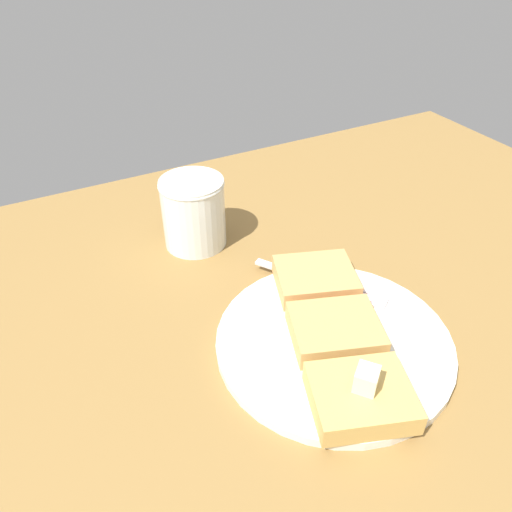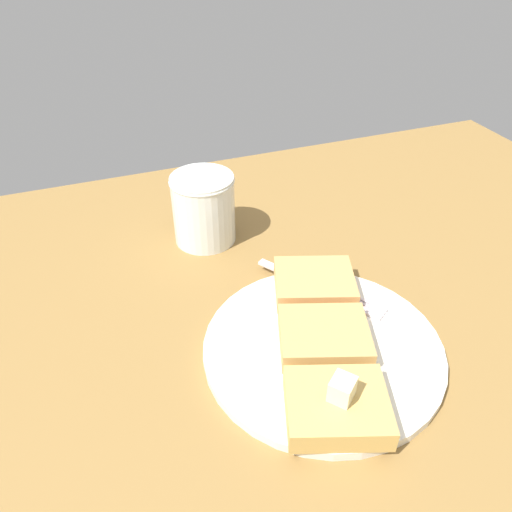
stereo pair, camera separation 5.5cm
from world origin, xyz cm
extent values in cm
cube|color=olive|center=(0.00, 0.00, 1.35)|extent=(108.82, 108.82, 2.71)
cylinder|color=silver|center=(9.33, 1.17, 3.21)|extent=(23.78, 23.78, 1.00)
torus|color=#2A5379|center=(9.33, 1.17, 3.31)|extent=(23.78, 23.78, 0.80)
cube|color=tan|center=(1.64, 3.85, 4.83)|extent=(9.71, 10.52, 2.24)
cube|color=tan|center=(9.33, 1.17, 4.83)|extent=(9.71, 10.52, 2.24)
cube|color=tan|center=(17.02, -1.51, 4.83)|extent=(9.71, 10.52, 2.24)
cube|color=beige|center=(1.67, 3.55, 6.99)|extent=(2.76, 2.79, 2.08)
cube|color=silver|center=(19.86, -0.54, 3.89)|extent=(8.84, 6.27, 0.36)
cube|color=silver|center=(14.52, -4.07, 3.89)|extent=(3.55, 3.38, 0.36)
cube|color=silver|center=(12.48, -6.41, 3.89)|extent=(2.85, 2.03, 0.36)
cube|color=silver|center=(12.17, -5.95, 3.89)|extent=(2.85, 2.03, 0.36)
cube|color=silver|center=(11.87, -5.49, 3.89)|extent=(2.85, 2.03, 0.36)
cube|color=silver|center=(11.57, -5.03, 3.89)|extent=(2.85, 2.03, 0.36)
cylinder|color=#36130B|center=(32.79, 6.60, 5.98)|extent=(7.30, 7.30, 6.54)
cylinder|color=silver|center=(32.79, 6.60, 7.22)|extent=(7.93, 7.93, 9.03)
torus|color=silver|center=(32.79, 6.60, 11.28)|extent=(8.12, 8.12, 0.50)
camera|label=1|loc=(-18.29, 24.48, 40.24)|focal=35.00mm
camera|label=2|loc=(-20.54, 19.43, 40.24)|focal=35.00mm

